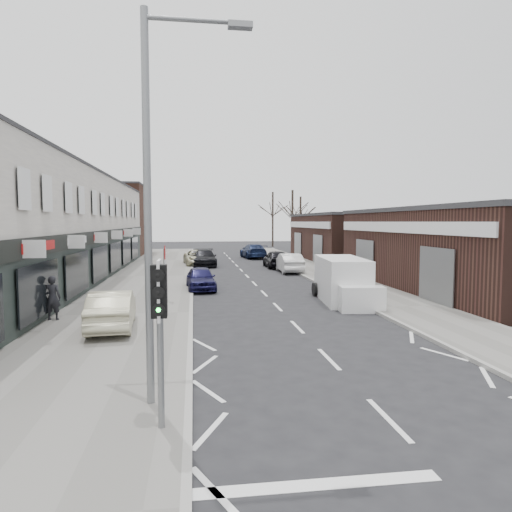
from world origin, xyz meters
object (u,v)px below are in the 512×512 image
object	(u,v)px
street_lamp	(156,186)
sedan_on_pavement	(112,309)
parked_car_right_a	(289,263)
parked_car_left_a	(201,278)
pedestrian	(52,298)
parked_car_right_b	(276,259)
warning_sign	(165,257)
parked_car_right_c	(253,251)
traffic_light	(160,304)
parked_car_left_c	(198,258)
white_van	(343,281)
parked_car_left_b	(205,258)

from	to	relation	value
street_lamp	sedan_on_pavement	xyz separation A→B (m)	(-2.14, 6.99, -3.82)
parked_car_right_a	parked_car_left_a	bearing A→B (deg)	50.62
pedestrian	parked_car_right_b	distance (m)	23.23
parked_car_right_b	pedestrian	bearing A→B (deg)	57.94
street_lamp	parked_car_left_a	xyz separation A→B (m)	(1.13, 16.57, -3.96)
warning_sign	parked_car_right_c	size ratio (longest dim) A/B	0.51
traffic_light	parked_car_right_c	xyz separation A→B (m)	(6.94, 39.95, -1.65)
parked_car_left_c	traffic_light	bearing A→B (deg)	-97.25
street_lamp	white_van	bearing A→B (deg)	55.90
warning_sign	white_van	xyz separation A→B (m)	(8.56, -1.10, -1.19)
pedestrian	traffic_light	bearing A→B (deg)	122.82
parked_car_left_a	parked_car_right_a	world-z (taller)	parked_car_right_a
parked_car_left_b	parked_car_right_c	xyz separation A→B (m)	(5.36, 8.02, 0.05)
street_lamp	white_van	world-z (taller)	street_lamp
parked_car_left_c	parked_car_right_c	world-z (taller)	parked_car_right_c
warning_sign	parked_car_right_a	world-z (taller)	warning_sign
street_lamp	parked_car_left_a	distance (m)	17.07
warning_sign	parked_car_left_c	xyz separation A→B (m)	(1.76, 18.40, -1.51)
parked_car_left_c	parked_car_right_a	size ratio (longest dim) A/B	1.13
parked_car_right_c	pedestrian	bearing A→B (deg)	63.57
white_van	parked_car_left_c	size ratio (longest dim) A/B	1.14
street_lamp	parked_car_right_b	world-z (taller)	street_lamp
parked_car_right_c	parked_car_right_b	bearing A→B (deg)	88.35
warning_sign	parked_car_right_c	distance (m)	27.09
parked_car_left_c	parked_car_right_b	size ratio (longest dim) A/B	1.12
sedan_on_pavement	parked_car_right_c	xyz separation A→B (m)	(9.21, 31.74, -0.03)
street_lamp	sedan_on_pavement	distance (m)	8.25
parked_car_right_c	parked_car_left_b	bearing A→B (deg)	51.19
street_lamp	parked_car_right_c	bearing A→B (deg)	79.67
parked_car_right_c	warning_sign	bearing A→B (deg)	68.41
pedestrian	parked_car_right_c	distance (m)	32.19
parked_car_left_b	parked_car_right_b	world-z (taller)	parked_car_right_b
parked_car_left_c	white_van	bearing A→B (deg)	-76.25
traffic_light	pedestrian	world-z (taller)	traffic_light
parked_car_right_a	street_lamp	bearing A→B (deg)	72.72
white_van	sedan_on_pavement	distance (m)	11.12
warning_sign	parked_car_right_c	bearing A→B (deg)	73.47
pedestrian	white_van	bearing A→B (deg)	-159.66
white_van	parked_car_left_a	bearing A→B (deg)	150.34
parked_car_right_a	parked_car_right_b	bearing A→B (deg)	-83.86
warning_sign	parked_car_left_a	bearing A→B (deg)	64.98
parked_car_left_b	parked_car_right_a	world-z (taller)	parked_car_right_a
warning_sign	pedestrian	distance (m)	5.84
white_van	parked_car_right_c	bearing A→B (deg)	97.76
parked_car_left_c	parked_car_right_b	world-z (taller)	parked_car_right_b
parked_car_left_b	parked_car_right_c	distance (m)	9.65
parked_car_left_a	parked_car_left_b	world-z (taller)	parked_car_left_b
white_van	pedestrian	world-z (taller)	white_van
parked_car_left_b	parked_car_left_c	world-z (taller)	parked_car_left_b
traffic_light	white_van	size ratio (longest dim) A/B	0.54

